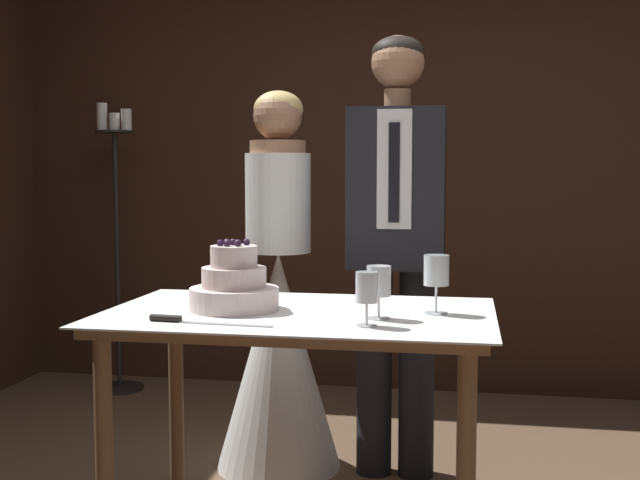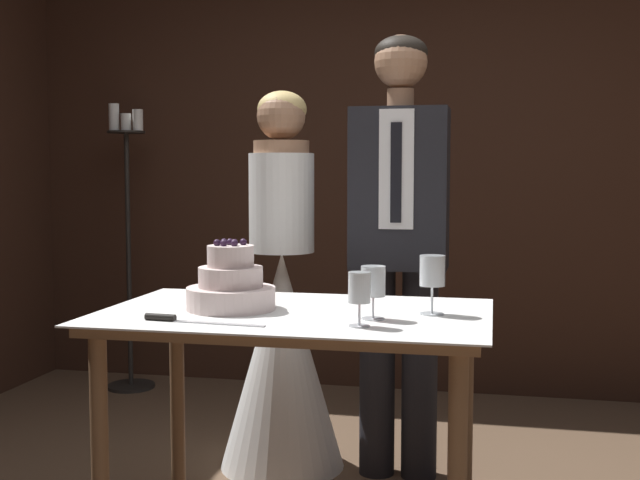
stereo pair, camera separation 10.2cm
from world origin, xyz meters
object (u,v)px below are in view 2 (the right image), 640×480
cake_knife (181,319)px  groom (399,231)px  wine_glass_near (432,272)px  wine_glass_far (359,291)px  bride (282,331)px  tiered_cake (231,286)px  cake_table (295,343)px  candle_stand (128,246)px  wine_glass_middle (373,284)px

cake_knife → groom: bearing=67.1°
wine_glass_near → wine_glass_far: size_ratio=1.17×
bride → groom: groom is taller
cake_knife → groom: groom is taller
tiered_cake → wine_glass_near: size_ratio=1.55×
wine_glass_near → groom: size_ratio=0.10×
cake_table → candle_stand: candle_stand is taller
groom → candle_stand: size_ratio=1.09×
cake_knife → wine_glass_far: size_ratio=2.42×
candle_stand → cake_knife: bearing=-60.5°
bride → groom: bearing=-0.0°
wine_glass_near → candle_stand: 2.63m
wine_glass_near → bride: size_ratio=0.12×
cake_knife → wine_glass_far: (0.55, 0.04, 0.10)m
wine_glass_far → bride: size_ratio=0.10×
wine_glass_middle → bride: bride is taller
bride → candle_stand: 1.63m
wine_glass_far → groom: (0.00, 1.00, 0.11)m
bride → candle_stand: size_ratio=0.97×
cake_table → wine_glass_middle: wine_glass_middle is taller
tiered_cake → candle_stand: bearing=124.4°
cake_table → wine_glass_far: (0.25, -0.22, 0.21)m
cake_table → wine_glass_near: size_ratio=6.66×
cake_knife → groom: (0.55, 1.04, 0.21)m
wine_glass_far → bride: bearing=116.9°
bride → tiered_cake: bearing=-87.4°
candle_stand → wine_glass_near: bearing=-43.0°
tiered_cake → groom: groom is taller
groom → cake_table: bearing=-108.1°
cake_table → candle_stand: size_ratio=0.76×
cake_knife → wine_glass_middle: 0.60m
tiered_cake → wine_glass_near: (0.66, 0.04, 0.06)m
wine_glass_middle → groom: 0.87m
tiered_cake → wine_glass_far: (0.47, -0.21, 0.03)m
wine_glass_near → groom: bearing=104.6°
tiered_cake → wine_glass_far: tiered_cake is taller
bride → candle_stand: bearing=139.3°
cake_knife → candle_stand: bearing=124.4°
cake_table → tiered_cake: 0.29m
cake_table → bride: (-0.25, 0.78, -0.12)m
wine_glass_far → bride: bride is taller
wine_glass_near → candle_stand: (-1.92, 1.79, -0.11)m
groom → cake_knife: bearing=-117.9°
cake_table → bride: bearing=108.1°
cake_knife → bride: (0.04, 1.04, -0.23)m
tiered_cake → groom: bearing=59.1°
candle_stand → tiered_cake: bearing=-55.6°
cake_knife → wine_glass_near: (0.74, 0.29, 0.13)m
wine_glass_middle → candle_stand: size_ratio=0.10×
cake_table → bride: bride is taller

